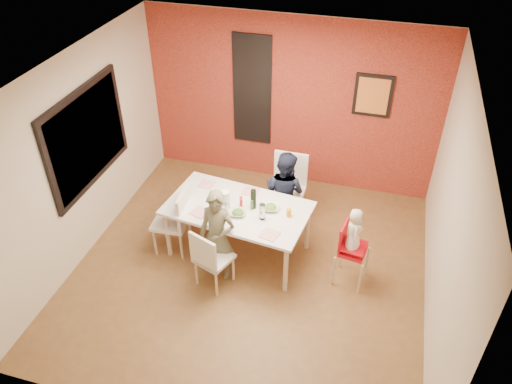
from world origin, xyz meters
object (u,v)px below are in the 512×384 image
(dining_table, at_px, (238,211))
(child_near, at_px, (217,236))
(high_chair, at_px, (350,248))
(chair_far, at_px, (288,185))
(paper_towel_roll, at_px, (225,200))
(child_far, at_px, (284,192))
(toddler, at_px, (354,231))
(wine_bottle, at_px, (253,199))
(chair_near, at_px, (210,257))
(chair_left, at_px, (177,218))

(dining_table, height_order, child_near, child_near)
(high_chair, bearing_deg, chair_far, 52.94)
(dining_table, height_order, paper_towel_roll, paper_towel_roll)
(chair_far, height_order, high_chair, chair_far)
(child_far, relative_size, toddler, 2.07)
(chair_far, distance_m, paper_towel_roll, 1.19)
(child_far, xyz_separation_m, toddler, (1.04, -0.79, 0.19))
(toddler, xyz_separation_m, wine_bottle, (-1.32, 0.18, 0.07))
(chair_near, relative_size, high_chair, 0.99)
(child_near, height_order, child_far, child_near)
(dining_table, relative_size, child_near, 1.51)
(chair_near, bearing_deg, paper_towel_roll, -69.15)
(chair_far, height_order, child_far, child_far)
(dining_table, height_order, high_chair, high_chair)
(dining_table, bearing_deg, paper_towel_roll, -157.76)
(high_chair, bearing_deg, wine_bottle, 90.82)
(child_near, distance_m, paper_towel_roll, 0.49)
(child_far, bearing_deg, dining_table, 75.02)
(chair_near, xyz_separation_m, high_chair, (1.64, 0.58, 0.04))
(chair_near, distance_m, wine_bottle, 0.93)
(chair_far, bearing_deg, dining_table, -117.09)
(chair_far, height_order, wine_bottle, chair_far)
(child_far, bearing_deg, chair_near, 86.42)
(child_near, bearing_deg, child_far, 65.49)
(dining_table, xyz_separation_m, child_near, (-0.12, -0.48, -0.05))
(wine_bottle, distance_m, paper_towel_roll, 0.36)
(chair_far, relative_size, high_chair, 1.19)
(high_chair, xyz_separation_m, paper_towel_roll, (-1.64, 0.07, 0.37))
(chair_far, distance_m, toddler, 1.50)
(dining_table, xyz_separation_m, toddler, (1.52, -0.13, 0.13))
(dining_table, relative_size, high_chair, 2.21)
(chair_far, xyz_separation_m, toddler, (1.04, -1.05, 0.24))
(chair_left, distance_m, high_chair, 2.30)
(chair_left, height_order, toddler, toddler)
(chair_near, bearing_deg, high_chair, -139.48)
(chair_near, height_order, paper_towel_roll, paper_towel_roll)
(dining_table, relative_size, wine_bottle, 7.11)
(chair_near, bearing_deg, child_far, -93.34)
(chair_left, distance_m, wine_bottle, 1.09)
(chair_near, height_order, child_near, child_near)
(dining_table, bearing_deg, chair_near, -101.48)
(high_chair, height_order, paper_towel_roll, paper_towel_roll)
(chair_far, height_order, toddler, toddler)
(dining_table, height_order, toddler, toddler)
(dining_table, distance_m, chair_far, 1.04)
(toddler, xyz_separation_m, paper_towel_roll, (-1.66, 0.08, 0.07))
(wine_bottle, bearing_deg, dining_table, -166.30)
(high_chair, bearing_deg, toddler, -97.86)
(dining_table, height_order, child_far, child_far)
(toddler, bearing_deg, wine_bottle, 67.77)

